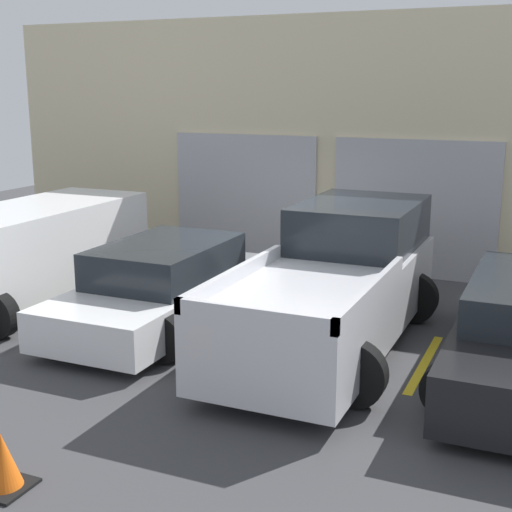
# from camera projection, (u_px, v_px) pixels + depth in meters

# --- Properties ---
(ground_plane) EXTENTS (28.00, 28.00, 0.00)m
(ground_plane) POSITION_uv_depth(u_px,v_px,m) (279.00, 309.00, 11.75)
(ground_plane) COLOR #3D3D3F
(shophouse_building) EXTENTS (15.07, 0.68, 4.94)m
(shophouse_building) POSITION_uv_depth(u_px,v_px,m) (341.00, 145.00, 14.12)
(shophouse_building) COLOR beige
(shophouse_building) RESTS_ON ground
(pickup_truck) EXTENTS (2.41, 5.29, 1.87)m
(pickup_truck) POSITION_uv_depth(u_px,v_px,m) (337.00, 284.00, 10.02)
(pickup_truck) COLOR silver
(pickup_truck) RESTS_ON ground
(sedan_white) EXTENTS (2.25, 4.35, 1.26)m
(sedan_white) POSITION_uv_depth(u_px,v_px,m) (164.00, 286.00, 10.88)
(sedan_white) COLOR white
(sedan_white) RESTS_ON ground
(sedan_side) EXTENTS (2.23, 4.85, 1.62)m
(sedan_side) POSITION_uv_depth(u_px,v_px,m) (24.00, 253.00, 11.83)
(sedan_side) COLOR white
(sedan_side) RESTS_ON ground
(parking_stripe_left) EXTENTS (0.12, 2.20, 0.01)m
(parking_stripe_left) POSITION_uv_depth(u_px,v_px,m) (93.00, 313.00, 11.51)
(parking_stripe_left) COLOR gold
(parking_stripe_left) RESTS_ON ground
(parking_stripe_centre) EXTENTS (0.12, 2.20, 0.01)m
(parking_stripe_centre) POSITION_uv_depth(u_px,v_px,m) (242.00, 336.00, 10.47)
(parking_stripe_centre) COLOR gold
(parking_stripe_centre) RESTS_ON ground
(parking_stripe_right) EXTENTS (0.12, 2.20, 0.01)m
(parking_stripe_right) POSITION_uv_depth(u_px,v_px,m) (425.00, 363.00, 9.43)
(parking_stripe_right) COLOR gold
(parking_stripe_right) RESTS_ON ground
(traffic_cone) EXTENTS (0.47, 0.47, 0.55)m
(traffic_cone) POSITION_uv_depth(u_px,v_px,m) (3.00, 463.00, 6.44)
(traffic_cone) COLOR black
(traffic_cone) RESTS_ON ground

